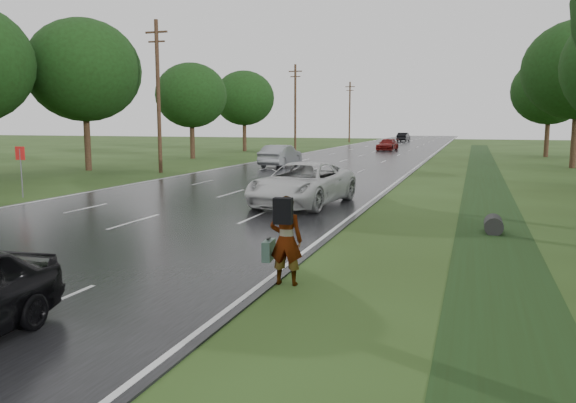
# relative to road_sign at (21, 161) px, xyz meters

# --- Properties ---
(road) EXTENTS (14.00, 180.00, 0.04)m
(road) POSITION_rel_road_sign_xyz_m (8.50, 33.00, -1.62)
(road) COLOR black
(road) RESTS_ON ground
(edge_stripe_east) EXTENTS (0.12, 180.00, 0.01)m
(edge_stripe_east) POSITION_rel_road_sign_xyz_m (15.25, 33.00, -1.60)
(edge_stripe_east) COLOR silver
(edge_stripe_east) RESTS_ON road
(edge_stripe_west) EXTENTS (0.12, 180.00, 0.01)m
(edge_stripe_west) POSITION_rel_road_sign_xyz_m (1.75, 33.00, -1.60)
(edge_stripe_west) COLOR silver
(edge_stripe_west) RESTS_ON road
(center_line) EXTENTS (0.12, 180.00, 0.01)m
(center_line) POSITION_rel_road_sign_xyz_m (8.50, 33.00, -1.60)
(center_line) COLOR silver
(center_line) RESTS_ON road
(drainage_ditch) EXTENTS (2.20, 120.00, 0.56)m
(drainage_ditch) POSITION_rel_road_sign_xyz_m (20.00, 6.71, -1.61)
(drainage_ditch) COLOR #1E3313
(drainage_ditch) RESTS_ON ground
(road_sign) EXTENTS (0.50, 0.06, 2.30)m
(road_sign) POSITION_rel_road_sign_xyz_m (0.00, 0.00, 0.00)
(road_sign) COLOR slate
(road_sign) RESTS_ON ground
(utility_pole_mid) EXTENTS (1.60, 0.26, 10.00)m
(utility_pole_mid) POSITION_rel_road_sign_xyz_m (-0.70, 13.00, 3.55)
(utility_pole_mid) COLOR #371F16
(utility_pole_mid) RESTS_ON ground
(utility_pole_far) EXTENTS (1.60, 0.26, 10.00)m
(utility_pole_far) POSITION_rel_road_sign_xyz_m (-0.70, 43.00, 3.55)
(utility_pole_far) COLOR #371F16
(utility_pole_far) RESTS_ON ground
(utility_pole_distant) EXTENTS (1.60, 0.26, 10.00)m
(utility_pole_distant) POSITION_rel_road_sign_xyz_m (-0.70, 73.00, 3.55)
(utility_pole_distant) COLOR #371F16
(utility_pole_distant) RESTS_ON ground
(tree_east_f) EXTENTS (7.20, 7.20, 9.62)m
(tree_east_f) POSITION_rel_road_sign_xyz_m (26.00, 40.00, 4.73)
(tree_east_f) COLOR #371F16
(tree_east_f) RESTS_ON ground
(tree_west_c) EXTENTS (7.80, 7.80, 10.43)m
(tree_west_c) POSITION_rel_road_sign_xyz_m (-6.50, 13.00, 5.27)
(tree_west_c) COLOR #371F16
(tree_west_c) RESTS_ON ground
(tree_west_d) EXTENTS (6.60, 6.60, 8.80)m
(tree_west_d) POSITION_rel_road_sign_xyz_m (-5.70, 27.00, 4.18)
(tree_west_d) COLOR #371F16
(tree_west_d) RESTS_ON ground
(tree_west_f) EXTENTS (7.00, 7.00, 9.29)m
(tree_west_f) POSITION_rel_road_sign_xyz_m (-6.30, 41.00, 4.49)
(tree_west_f) COLOR #371F16
(tree_west_f) RESTS_ON ground
(pedestrian) EXTENTS (0.89, 0.74, 1.89)m
(pedestrian) POSITION_rel_road_sign_xyz_m (15.68, -9.29, -0.67)
(pedestrian) COLOR #A5998C
(pedestrian) RESTS_ON ground
(white_pickup) EXTENTS (3.48, 6.44, 1.72)m
(white_pickup) POSITION_rel_road_sign_xyz_m (12.76, 1.62, -0.74)
(white_pickup) COLOR white
(white_pickup) RESTS_ON road
(silver_sedan) EXTENTS (1.95, 5.06, 1.64)m
(silver_sedan) POSITION_rel_road_sign_xyz_m (5.45, 19.98, -0.78)
(silver_sedan) COLOR gray
(silver_sedan) RESTS_ON road
(far_car_red) EXTENTS (2.34, 4.86, 1.36)m
(far_car_red) POSITION_rel_road_sign_xyz_m (9.50, 47.18, -0.92)
(far_car_red) COLOR maroon
(far_car_red) RESTS_ON road
(far_car_dark) EXTENTS (1.91, 4.75, 1.54)m
(far_car_dark) POSITION_rel_road_sign_xyz_m (7.50, 79.70, -0.83)
(far_car_dark) COLOR black
(far_car_dark) RESTS_ON road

